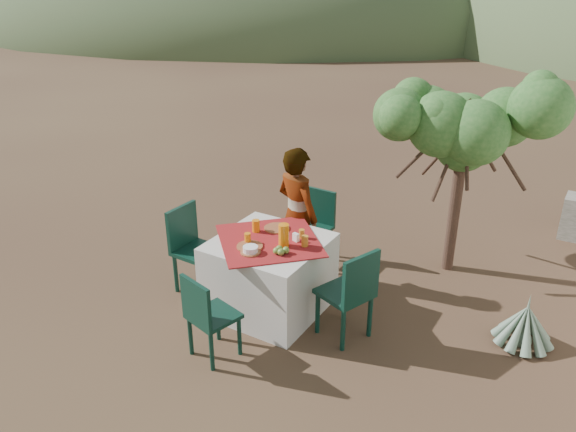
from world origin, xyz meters
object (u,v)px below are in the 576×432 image
at_px(chair_left, 191,245).
at_px(chair_near, 207,314).
at_px(table, 270,274).
at_px(agave, 525,325).
at_px(chair_right, 351,291).
at_px(juice_pitcher, 284,235).
at_px(chair_far, 315,223).
at_px(person, 297,215).
at_px(shrub_tree, 472,135).

bearing_deg(chair_left, chair_near, -132.33).
height_order(table, chair_near, chair_near).
bearing_deg(agave, chair_right, -151.76).
relative_size(chair_right, juice_pitcher, 4.13).
bearing_deg(chair_right, chair_far, -119.06).
height_order(person, agave, person).
bearing_deg(chair_far, person, -85.83).
distance_m(agave, juice_pitcher, 2.34).
bearing_deg(shrub_tree, chair_right, -103.90).
xyz_separation_m(chair_far, juice_pitcher, (0.28, -1.15, 0.40)).
bearing_deg(juice_pitcher, agave, 18.88).
bearing_deg(chair_right, shrub_tree, -173.54).
relative_size(chair_near, person, 0.55).
relative_size(chair_far, person, 0.57).
xyz_separation_m(chair_far, agave, (2.40, -0.42, -0.28)).
distance_m(table, chair_far, 1.13).
bearing_deg(chair_left, table, -82.30).
relative_size(chair_far, agave, 1.47).
xyz_separation_m(table, agave, (2.31, 0.69, -0.18)).
bearing_deg(person, agave, -162.02).
height_order(chair_near, person, person).
height_order(chair_near, shrub_tree, shrub_tree).
bearing_deg(shrub_tree, juice_pitcher, -122.97).
xyz_separation_m(chair_far, chair_near, (0.07, -2.07, -0.02)).
height_order(chair_left, shrub_tree, shrub_tree).
relative_size(table, chair_near, 1.59).
distance_m(table, juice_pitcher, 0.53).
bearing_deg(table, person, 96.63).
relative_size(chair_near, chair_left, 0.89).
xyz_separation_m(chair_near, shrub_tree, (1.39, 2.74, 1.11)).
bearing_deg(chair_far, shrub_tree, 26.34).
bearing_deg(chair_left, juice_pitcher, -84.93).
height_order(chair_far, chair_left, chair_left).
xyz_separation_m(chair_right, juice_pitcher, (-0.72, 0.03, 0.36)).
bearing_deg(table, juice_pitcher, -9.59).
relative_size(chair_near, juice_pitcher, 3.70).
xyz_separation_m(chair_left, agave, (3.22, 0.79, -0.31)).
distance_m(chair_left, agave, 3.33).
height_order(chair_left, person, person).
xyz_separation_m(chair_left, chair_right, (1.82, 0.04, -0.00)).
relative_size(agave, juice_pitcher, 2.62).
bearing_deg(chair_far, agave, -8.23).
bearing_deg(shrub_tree, agave, -49.24).
bearing_deg(table, chair_right, -3.56).
relative_size(chair_right, shrub_tree, 0.46).
distance_m(chair_far, agave, 2.46).
distance_m(chair_far, person, 0.53).
distance_m(person, agave, 2.45).
height_order(chair_right, juice_pitcher, juice_pitcher).
bearing_deg(agave, table, -163.25).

